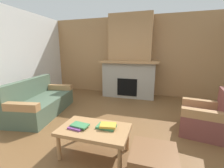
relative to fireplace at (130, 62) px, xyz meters
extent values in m
plane|color=brown|center=(0.00, -2.62, -1.16)|extent=(9.00, 9.00, 0.00)
cube|color=#A87A4C|center=(0.00, 0.38, 0.19)|extent=(6.00, 0.12, 2.70)
cube|color=gray|center=(0.00, -0.03, -0.59)|extent=(1.70, 0.70, 1.15)
cube|color=black|center=(0.00, -0.36, -0.78)|extent=(0.64, 0.08, 0.56)
cube|color=#A87A4C|center=(0.00, -0.08, 0.03)|extent=(1.90, 0.82, 0.08)
cube|color=#A87A4C|center=(0.00, 0.07, 0.80)|extent=(1.40, 0.50, 1.47)
cube|color=#4C604C|center=(-1.76, -2.17, -0.96)|extent=(1.14, 1.92, 0.40)
cube|color=#4C604C|center=(-2.10, -2.23, -0.54)|extent=(0.47, 1.80, 0.45)
cube|color=#A87A4C|center=(-1.62, -2.98, -0.69)|extent=(0.86, 0.30, 0.15)
cube|color=#A87A4C|center=(-1.90, -1.36, -0.69)|extent=(0.86, 0.30, 0.15)
cube|color=brown|center=(1.77, -2.07, -0.96)|extent=(0.88, 0.88, 0.40)
cube|color=#A87A4C|center=(1.83, -1.76, -0.69)|extent=(0.77, 0.27, 0.15)
cube|color=#A87A4C|center=(1.72, -2.37, -0.69)|extent=(0.77, 0.27, 0.15)
cube|color=#A87A4C|center=(0.08, -3.24, -0.76)|extent=(1.00, 0.60, 0.05)
cylinder|color=#A87A4C|center=(-0.36, -3.48, -0.97)|extent=(0.06, 0.06, 0.38)
cylinder|color=#A87A4C|center=(0.52, -3.48, -0.97)|extent=(0.06, 0.06, 0.38)
cylinder|color=#A87A4C|center=(-0.36, -3.00, -0.97)|extent=(0.06, 0.06, 0.38)
cylinder|color=#A87A4C|center=(0.52, -3.00, -0.97)|extent=(0.06, 0.06, 0.38)
cube|color=brown|center=(0.92, -3.48, -0.96)|extent=(0.52, 0.52, 0.40)
cube|color=#7A3D84|center=(-0.16, -3.28, -0.72)|extent=(0.23, 0.23, 0.02)
cube|color=#3D7F4C|center=(-0.13, -3.28, -0.70)|extent=(0.27, 0.18, 0.02)
cube|color=#3D7F4C|center=(0.24, -3.17, -0.72)|extent=(0.28, 0.19, 0.03)
cube|color=gold|center=(0.27, -3.18, -0.69)|extent=(0.25, 0.20, 0.03)
camera|label=1|loc=(0.89, -5.05, 0.34)|focal=24.05mm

